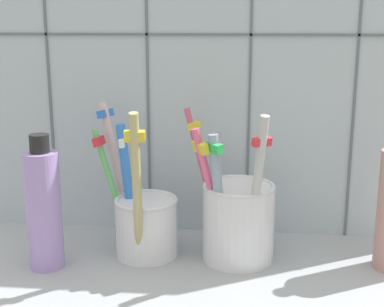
% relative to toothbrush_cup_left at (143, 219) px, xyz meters
% --- Properties ---
extents(counter_slab, '(0.64, 0.22, 0.02)m').
position_rel_toothbrush_cup_left_xyz_m(counter_slab, '(0.06, -0.03, -0.05)').
color(counter_slab, '#9EA3A8').
rests_on(counter_slab, ground).
extents(tile_wall_back, '(0.64, 0.02, 0.45)m').
position_rel_toothbrush_cup_left_xyz_m(tile_wall_back, '(0.06, 0.09, 0.16)').
color(tile_wall_back, '#B2C1CC').
rests_on(tile_wall_back, ground).
extents(toothbrush_cup_left, '(0.10, 0.11, 0.18)m').
position_rel_toothbrush_cup_left_xyz_m(toothbrush_cup_left, '(0.00, 0.00, 0.00)').
color(toothbrush_cup_left, silver).
rests_on(toothbrush_cup_left, counter_slab).
extents(toothbrush_cup_right, '(0.11, 0.09, 0.18)m').
position_rel_toothbrush_cup_left_xyz_m(toothbrush_cup_right, '(0.11, -0.00, 0.01)').
color(toothbrush_cup_right, white).
rests_on(toothbrush_cup_right, counter_slab).
extents(soap_bottle, '(0.04, 0.04, 0.15)m').
position_rel_toothbrush_cup_left_xyz_m(soap_bottle, '(-0.10, -0.04, 0.03)').
color(soap_bottle, '#AA8BD7').
rests_on(soap_bottle, counter_slab).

